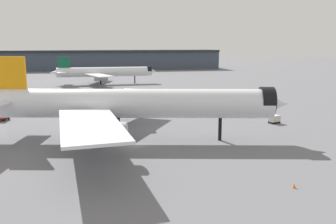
{
  "coord_description": "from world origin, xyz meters",
  "views": [
    {
      "loc": [
        -0.61,
        -60.99,
        17.54
      ],
      "look_at": [
        6.43,
        2.84,
        5.36
      ],
      "focal_mm": 37.73,
      "sensor_mm": 36.0,
      "label": 1
    }
  ],
  "objects": [
    {
      "name": "baggage_tug_wing",
      "position": [
        -30.53,
        24.48,
        0.97
      ],
      "size": [
        2.22,
        3.37,
        1.85
      ],
      "rotation": [
        0.0,
        0.0,
        4.59
      ],
      "color": "black",
      "rests_on": "ground"
    },
    {
      "name": "baggage_cart_trailing",
      "position": [
        32.15,
        14.57,
        0.98
      ],
      "size": [
        2.81,
        2.6,
        1.82
      ],
      "rotation": [
        0.0,
        0.0,
        0.43
      ],
      "color": "black",
      "rests_on": "ground"
    },
    {
      "name": "traffic_cone_near_nose",
      "position": [
        19.62,
        -21.43,
        0.28
      ],
      "size": [
        0.44,
        0.44,
        0.56
      ],
      "primitive_type": "cone",
      "color": "#F2600C",
      "rests_on": "ground"
    },
    {
      "name": "airliner_near_gate",
      "position": [
        -1.05,
        3.76,
        6.85
      ],
      "size": [
        59.14,
        53.66,
        15.56
      ],
      "rotation": [
        0.0,
        0.0,
        -0.12
      ],
      "color": "silver",
      "rests_on": "ground"
    },
    {
      "name": "ground",
      "position": [
        0.0,
        0.0,
        0.0
      ],
      "size": [
        900.0,
        900.0,
        0.0
      ],
      "primitive_type": "plane",
      "color": "slate"
    },
    {
      "name": "service_truck_front",
      "position": [
        27.86,
        26.0,
        1.59
      ],
      "size": [
        2.69,
        5.55,
        3.0
      ],
      "rotation": [
        0.0,
        0.0,
        4.69
      ],
      "color": "black",
      "rests_on": "ground"
    },
    {
      "name": "airliner_far_taxiway",
      "position": [
        -11.89,
        102.64,
        5.5
      ],
      "size": [
        47.85,
        43.43,
        12.5
      ],
      "rotation": [
        0.0,
        0.0,
        0.12
      ],
      "color": "silver",
      "rests_on": "ground"
    },
    {
      "name": "terminal_building",
      "position": [
        -43.62,
        201.15,
        7.34
      ],
      "size": [
        214.66,
        49.31,
        28.03
      ],
      "rotation": [
        0.0,
        0.0,
        0.09
      ],
      "color": "#3D4756",
      "rests_on": "ground"
    }
  ]
}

